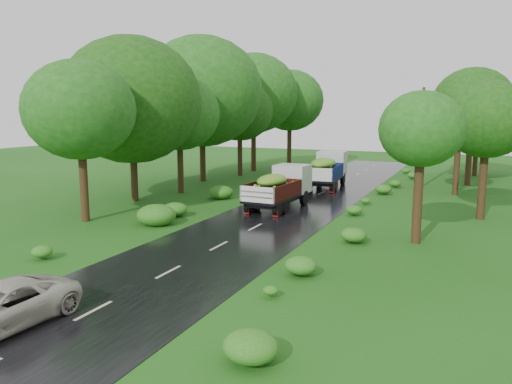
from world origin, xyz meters
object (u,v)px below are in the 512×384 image
Objects in this scene: truck_far at (327,168)px; utility_pole at (421,137)px; car at (0,307)px; truck_near at (281,185)px.

utility_pole is at bearing 13.15° from truck_far.
utility_pole is (7.78, 31.00, 3.35)m from car.
truck_near is 1.39× the size of car.
car is (-0.80, -19.37, -0.80)m from truck_near.
truck_far is at bearing 91.51° from truck_near.
truck_near is 0.93× the size of truck_far.
utility_pole reaches higher than car.
utility_pole reaches higher than truck_near.
utility_pole is at bearing 61.87° from truck_near.
utility_pole is (6.76, 2.12, 2.45)m from truck_far.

